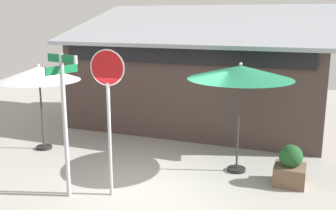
{
  "coord_description": "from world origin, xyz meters",
  "views": [
    {
      "loc": [
        3.11,
        -7.38,
        3.69
      ],
      "look_at": [
        -0.19,
        1.2,
        1.6
      ],
      "focal_mm": 41.82,
      "sensor_mm": 36.0,
      "label": 1
    }
  ],
  "objects_px": {
    "patio_umbrella_forest_green_center": "(240,73)",
    "stop_sign": "(108,97)",
    "sidewalk_planter": "(290,167)",
    "street_sign_post": "(64,112)",
    "patio_umbrella_ivory_left": "(39,74)"
  },
  "relations": [
    {
      "from": "patio_umbrella_forest_green_center",
      "to": "stop_sign",
      "type": "bearing_deg",
      "value": -134.56
    },
    {
      "from": "stop_sign",
      "to": "patio_umbrella_forest_green_center",
      "type": "height_order",
      "value": "stop_sign"
    },
    {
      "from": "patio_umbrella_forest_green_center",
      "to": "sidewalk_planter",
      "type": "height_order",
      "value": "patio_umbrella_forest_green_center"
    },
    {
      "from": "stop_sign",
      "to": "street_sign_post",
      "type": "bearing_deg",
      "value": -155.31
    },
    {
      "from": "patio_umbrella_ivory_left",
      "to": "patio_umbrella_forest_green_center",
      "type": "height_order",
      "value": "patio_umbrella_forest_green_center"
    },
    {
      "from": "stop_sign",
      "to": "patio_umbrella_ivory_left",
      "type": "distance_m",
      "value": 3.77
    },
    {
      "from": "street_sign_post",
      "to": "stop_sign",
      "type": "bearing_deg",
      "value": 24.69
    },
    {
      "from": "stop_sign",
      "to": "sidewalk_planter",
      "type": "bearing_deg",
      "value": 28.66
    },
    {
      "from": "street_sign_post",
      "to": "patio_umbrella_forest_green_center",
      "type": "xyz_separation_m",
      "value": [
        3.01,
        2.61,
        0.6
      ]
    },
    {
      "from": "patio_umbrella_ivory_left",
      "to": "patio_umbrella_forest_green_center",
      "type": "xyz_separation_m",
      "value": [
        5.46,
        0.32,
        0.26
      ]
    },
    {
      "from": "street_sign_post",
      "to": "patio_umbrella_ivory_left",
      "type": "xyz_separation_m",
      "value": [
        -2.44,
        2.29,
        0.34
      ]
    },
    {
      "from": "street_sign_post",
      "to": "sidewalk_planter",
      "type": "xyz_separation_m",
      "value": [
        4.27,
        2.27,
        -1.4
      ]
    },
    {
      "from": "sidewalk_planter",
      "to": "patio_umbrella_ivory_left",
      "type": "bearing_deg",
      "value": 179.8
    },
    {
      "from": "patio_umbrella_forest_green_center",
      "to": "sidewalk_planter",
      "type": "distance_m",
      "value": 2.39
    },
    {
      "from": "street_sign_post",
      "to": "stop_sign",
      "type": "xyz_separation_m",
      "value": [
        0.8,
        0.37,
        0.3
      ]
    }
  ]
}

